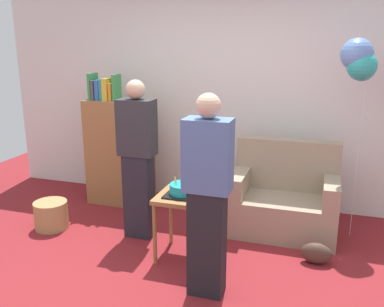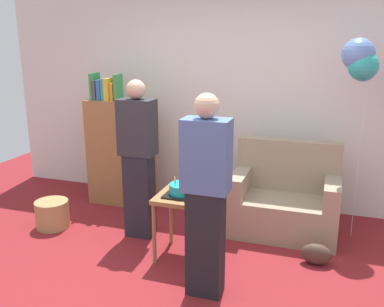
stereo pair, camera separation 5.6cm
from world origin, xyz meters
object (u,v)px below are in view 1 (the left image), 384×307
couch (284,200)px  birthday_cake (184,190)px  bookshelf (120,150)px  person_blowing_candles (138,159)px  person_holding_cake (207,196)px  balloon_bunch (360,61)px  wicker_basket (51,215)px  side_table (184,205)px  handbag (316,253)px

couch → birthday_cake: couch is taller
bookshelf → person_blowing_candles: person_blowing_candles is taller
bookshelf → person_holding_cake: size_ratio=0.99×
bookshelf → balloon_bunch: size_ratio=0.80×
wicker_basket → couch: bearing=16.5°
side_table → birthday_cake: (0.00, 0.00, 0.15)m
bookshelf → person_holding_cake: 2.22m
person_blowing_candles → wicker_basket: (-1.00, -0.14, -0.68)m
bookshelf → birthday_cake: (1.20, -1.06, -0.01)m
couch → bookshelf: size_ratio=0.68×
person_blowing_candles → balloon_bunch: balloon_bunch is taller
couch → side_table: (-0.84, -0.86, 0.18)m
balloon_bunch → bookshelf: bearing=179.1°
side_table → handbag: bearing=11.1°
bookshelf → couch: bearing=-5.5°
birthday_cake → person_holding_cake: person_holding_cake is taller
birthday_cake → person_holding_cake: (0.37, -0.50, 0.16)m
person_blowing_candles → person_holding_cake: 1.23m
handbag → wicker_basket: bearing=-178.1°
bookshelf → handbag: size_ratio=5.77×
birthday_cake → person_holding_cake: bearing=-54.1°
side_table → handbag: side_table is taller
bookshelf → wicker_basket: bearing=-112.8°
bookshelf → balloon_bunch: balloon_bunch is taller
birthday_cake → person_holding_cake: size_ratio=0.20×
couch → person_blowing_candles: person_blowing_candles is taller
couch → bookshelf: bearing=174.5°
couch → person_blowing_candles: size_ratio=0.67×
person_holding_cake → balloon_bunch: 2.11m
couch → person_blowing_candles: (-1.42, -0.58, 0.49)m
birthday_cake → person_blowing_candles: person_blowing_candles is taller
handbag → balloon_bunch: bearing=71.8°
couch → side_table: bearing=-134.0°
birthday_cake → wicker_basket: bearing=174.8°
side_table → person_blowing_candles: person_blowing_candles is taller
birthday_cake → balloon_bunch: size_ratio=0.16×
bookshelf → birthday_cake: 1.60m
side_table → balloon_bunch: (1.46, 1.02, 1.27)m
wicker_basket → balloon_bunch: (3.05, 0.87, 1.65)m
side_table → person_holding_cake: bearing=-54.1°
person_holding_cake → balloon_bunch: balloon_bunch is taller
birthday_cake → handbag: bearing=11.1°
couch → handbag: 0.77m
birthday_cake → balloon_bunch: (1.46, 1.02, 1.13)m
person_blowing_candles → handbag: (1.79, -0.05, -0.73)m
side_table → person_blowing_candles: bearing=154.1°
bookshelf → handbag: (2.40, -0.83, -0.58)m
handbag → balloon_bunch: (0.26, 0.78, 1.70)m
handbag → couch: bearing=120.5°
person_holding_cake → balloon_bunch: size_ratio=0.81×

